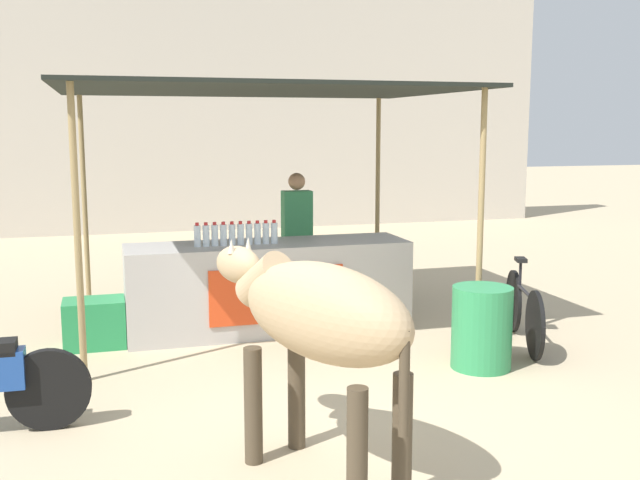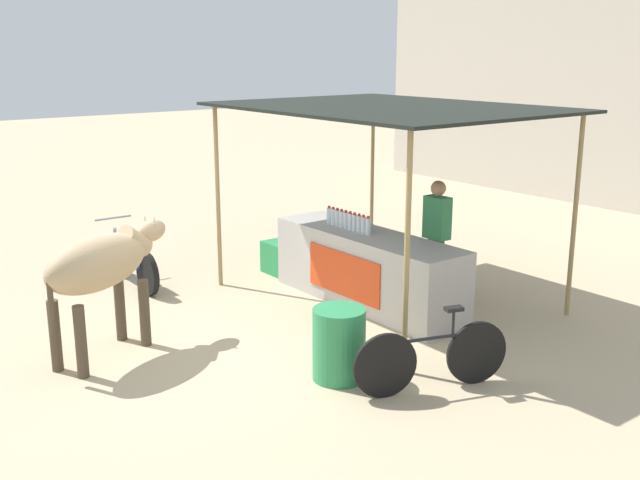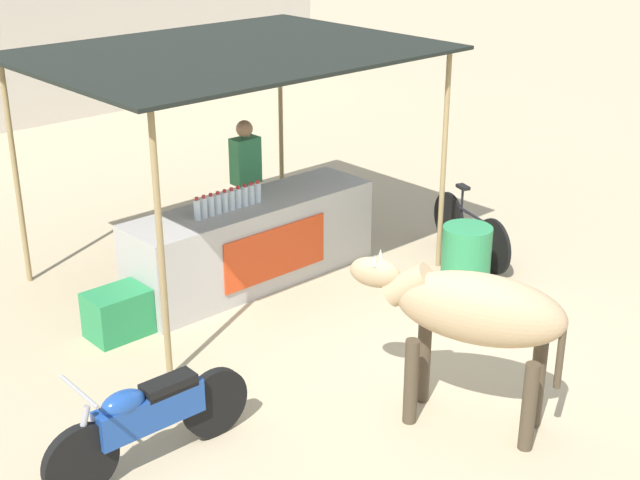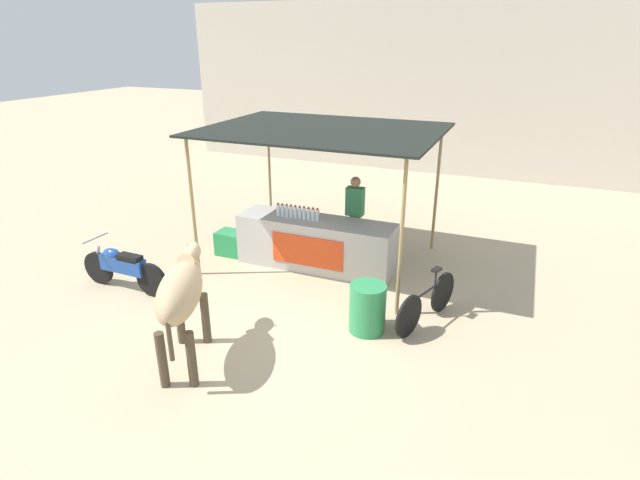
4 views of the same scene
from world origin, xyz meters
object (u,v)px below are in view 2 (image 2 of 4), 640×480
water_barrel (339,344)px  bicycle_leaning (432,357)px  stall_counter (367,269)px  motorcycle_parked (129,255)px  cooler_box (283,258)px  vendor_behind_counter (436,241)px  cow (102,266)px

water_barrel → bicycle_leaning: (0.77, 0.56, -0.03)m
stall_counter → motorcycle_parked: stall_counter is taller
cooler_box → vendor_behind_counter: bearing=20.2°
vendor_behind_counter → stall_counter: bearing=-124.1°
bicycle_leaning → stall_counter: bearing=152.9°
vendor_behind_counter → cow: (-0.95, -4.18, 0.18)m
water_barrel → motorcycle_parked: 4.33m
motorcycle_parked → bicycle_leaning: (5.09, 0.93, -0.08)m
motorcycle_parked → bicycle_leaning: size_ratio=1.14×
bicycle_leaning → cooler_box: bearing=165.0°
cooler_box → cow: cow is taller
stall_counter → cooler_box: (-1.81, -0.10, -0.24)m
vendor_behind_counter → cow: 4.29m
water_barrel → motorcycle_parked: (-4.32, -0.37, 0.05)m
water_barrel → bicycle_leaning: bicycle_leaning is taller
vendor_behind_counter → cooler_box: bearing=-159.8°
vendor_behind_counter → motorcycle_parked: (-3.24, -2.90, -0.42)m
stall_counter → motorcycle_parked: size_ratio=1.67×
motorcycle_parked → bicycle_leaning: bearing=10.4°
vendor_behind_counter → bicycle_leaning: bearing=-46.6°
cooler_box → bicycle_leaning: (4.17, -1.11, 0.11)m
stall_counter → cow: size_ratio=1.66×
stall_counter → vendor_behind_counter: bearing=55.9°
vendor_behind_counter → bicycle_leaning: size_ratio=1.04×
stall_counter → water_barrel: (1.59, -1.77, -0.10)m
cooler_box → water_barrel: water_barrel is taller
water_barrel → cow: 2.70m
water_barrel → motorcycle_parked: bearing=-175.1°
stall_counter → motorcycle_parked: bearing=-141.8°
cooler_box → water_barrel: size_ratio=0.79×
cooler_box → bicycle_leaning: bearing=-15.0°
cooler_box → motorcycle_parked: motorcycle_parked is taller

